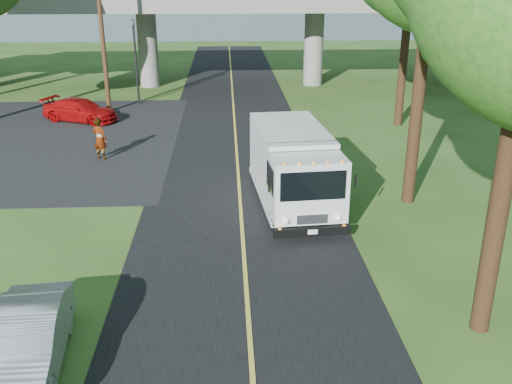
{
  "coord_description": "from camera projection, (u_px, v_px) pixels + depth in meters",
  "views": [
    {
      "loc": [
        -0.44,
        -10.23,
        8.0
      ],
      "look_at": [
        0.42,
        6.13,
        1.6
      ],
      "focal_mm": 40.0,
      "sensor_mm": 36.0,
      "label": 1
    }
  ],
  "objects": [
    {
      "name": "lane_line",
      "position": [
        240.0,
        194.0,
        21.74
      ],
      "size": [
        0.12,
        90.0,
        0.01
      ],
      "primitive_type": "cube",
      "color": "gold",
      "rests_on": "road"
    },
    {
      "name": "overpass",
      "position": [
        231.0,
        21.0,
        40.55
      ],
      "size": [
        54.0,
        10.0,
        7.3
      ],
      "color": "slate",
      "rests_on": "ground"
    },
    {
      "name": "red_sedan",
      "position": [
        80.0,
        110.0,
        32.05
      ],
      "size": [
        4.69,
        3.3,
        1.26
      ],
      "primitive_type": "imported",
      "rotation": [
        0.0,
        0.0,
        1.18
      ],
      "color": "#A40A0B",
      "rests_on": "ground"
    },
    {
      "name": "traffic_signal",
      "position": [
        135.0,
        53.0,
        35.17
      ],
      "size": [
        0.18,
        0.22,
        5.2
      ],
      "color": "black",
      "rests_on": "ground"
    },
    {
      "name": "ground",
      "position": [
        251.0,
        362.0,
        12.45
      ],
      "size": [
        120.0,
        120.0,
        0.0
      ],
      "primitive_type": "plane",
      "color": "#2E4D1B",
      "rests_on": "ground"
    },
    {
      "name": "silver_sedan",
      "position": [
        26.0,
        344.0,
        11.97
      ],
      "size": [
        1.86,
        4.24,
        1.36
      ],
      "primitive_type": "imported",
      "rotation": [
        0.0,
        0.0,
        0.11
      ],
      "color": "#96989E",
      "rests_on": "ground"
    },
    {
      "name": "parking_lot",
      "position": [
        17.0,
        140.0,
        28.65
      ],
      "size": [
        16.0,
        18.0,
        0.01
      ],
      "primitive_type": "cube",
      "color": "black",
      "rests_on": "ground"
    },
    {
      "name": "pedestrian",
      "position": [
        100.0,
        139.0,
        25.45
      ],
      "size": [
        0.83,
        0.73,
        1.91
      ],
      "primitive_type": "imported",
      "rotation": [
        0.0,
        0.0,
        2.65
      ],
      "color": "gray",
      "rests_on": "ground"
    },
    {
      "name": "utility_pole",
      "position": [
        102.0,
        33.0,
        32.73
      ],
      "size": [
        1.6,
        0.26,
        9.0
      ],
      "color": "#472D19",
      "rests_on": "ground"
    },
    {
      "name": "step_van",
      "position": [
        293.0,
        165.0,
        20.34
      ],
      "size": [
        2.93,
        6.7,
        2.74
      ],
      "rotation": [
        0.0,
        0.0,
        0.08
      ],
      "color": "silver",
      "rests_on": "ground"
    },
    {
      "name": "road",
      "position": [
        240.0,
        194.0,
        21.74
      ],
      "size": [
        7.0,
        90.0,
        0.02
      ],
      "primitive_type": "cube",
      "color": "black",
      "rests_on": "ground"
    }
  ]
}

